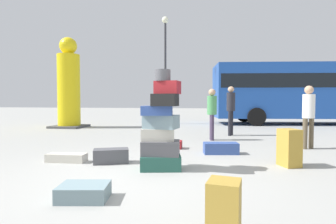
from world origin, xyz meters
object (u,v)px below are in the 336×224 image
suitcase_cream_upright_blue (67,158)px  person_tourist_with_camera (231,106)px  parked_bus (316,90)px  lamp_post (165,54)px  person_passerby_in_red (309,111)px  yellow_dummy_statue (69,88)px  person_bearded_onlooker (212,110)px  suitcase_navy_left_side (221,148)px  suitcase_tan_right_side (289,148)px  suitcase_tower (161,131)px  suitcase_charcoal_foreground_far (111,156)px  suitcase_maroon_behind_tower (171,144)px  suitcase_slate_foreground_near (84,192)px  suitcase_tan_white_trunk (224,213)px

suitcase_cream_upright_blue → person_tourist_with_camera: person_tourist_with_camera is taller
parked_bus → lamp_post: size_ratio=1.90×
person_tourist_with_camera → person_passerby_in_red: 3.00m
suitcase_cream_upright_blue → yellow_dummy_statue: bearing=116.5°
parked_bus → lamp_post: lamp_post is taller
person_tourist_with_camera → yellow_dummy_statue: size_ratio=0.42×
person_bearded_onlooker → suitcase_navy_left_side: bearing=0.7°
suitcase_tan_right_side → suitcase_navy_left_side: size_ratio=0.89×
suitcase_tower → suitcase_charcoal_foreground_far: suitcase_tower is taller
suitcase_navy_left_side → person_tourist_with_camera: 3.59m
lamp_post → person_passerby_in_red: bearing=-53.4°
suitcase_tower → yellow_dummy_statue: (-5.74, 6.71, 1.16)m
suitcase_cream_upright_blue → suitcase_charcoal_foreground_far: size_ratio=1.16×
person_passerby_in_red → suitcase_navy_left_side: bearing=-6.8°
suitcase_maroon_behind_tower → person_tourist_with_camera: (1.69, 2.95, 0.95)m
person_passerby_in_red → parked_bus: 8.53m
suitcase_charcoal_foreground_far → person_passerby_in_red: (4.41, 2.40, 0.83)m
person_passerby_in_red → yellow_dummy_statue: yellow_dummy_statue is taller
suitcase_slate_foreground_near → parked_bus: (6.87, 12.32, 1.74)m
suitcase_cream_upright_blue → yellow_dummy_statue: (-3.73, 6.49, 1.77)m
suitcase_navy_left_side → suitcase_tan_right_side: bearing=-48.3°
suitcase_navy_left_side → suitcase_maroon_behind_tower: (-1.28, 0.50, -0.03)m
suitcase_tower → person_tourist_with_camera: bearing=73.4°
suitcase_tan_right_side → suitcase_charcoal_foreground_far: bearing=163.8°
suitcase_tan_right_side → parked_bus: size_ratio=0.07×
suitcase_charcoal_foreground_far → parked_bus: parked_bus is taller
suitcase_maroon_behind_tower → person_passerby_in_red: (3.51, 0.56, 0.87)m
suitcase_charcoal_foreground_far → suitcase_tan_right_side: (3.43, 0.34, 0.21)m
suitcase_tower → suitcase_slate_foreground_near: bearing=-111.7°
suitcase_tower → lamp_post: (-1.70, 9.47, 3.08)m
suitcase_slate_foreground_near → suitcase_navy_left_side: suitcase_navy_left_side is taller
suitcase_charcoal_foreground_far → yellow_dummy_statue: 8.12m
suitcase_cream_upright_blue → person_passerby_in_red: 5.95m
suitcase_slate_foreground_near → person_bearded_onlooker: person_bearded_onlooker is taller
suitcase_charcoal_foreground_far → person_passerby_in_red: 5.09m
suitcase_navy_left_side → person_bearded_onlooker: person_bearded_onlooker is taller
suitcase_cream_upright_blue → suitcase_navy_left_side: (3.11, 1.40, 0.05)m
yellow_dummy_statue → suitcase_maroon_behind_tower: bearing=-39.5°
suitcase_navy_left_side → suitcase_tan_white_trunk: bearing=-100.6°
person_bearded_onlooker → yellow_dummy_statue: yellow_dummy_statue is taller
suitcase_tower → suitcase_tan_white_trunk: size_ratio=3.18×
person_passerby_in_red → person_bearded_onlooker: bearing=-56.7°
suitcase_charcoal_foreground_far → person_tourist_with_camera: person_tourist_with_camera is taller
suitcase_cream_upright_blue → suitcase_navy_left_side: 3.41m
suitcase_tower → suitcase_navy_left_side: size_ratio=2.28×
person_tourist_with_camera → suitcase_tower: bearing=1.5°
suitcase_navy_left_side → suitcase_maroon_behind_tower: suitcase_navy_left_side is taller
suitcase_tower → person_passerby_in_red: size_ratio=1.11×
suitcase_tan_white_trunk → suitcase_charcoal_foreground_far: bearing=137.7°
suitcase_navy_left_side → suitcase_charcoal_foreground_far: bearing=-158.3°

